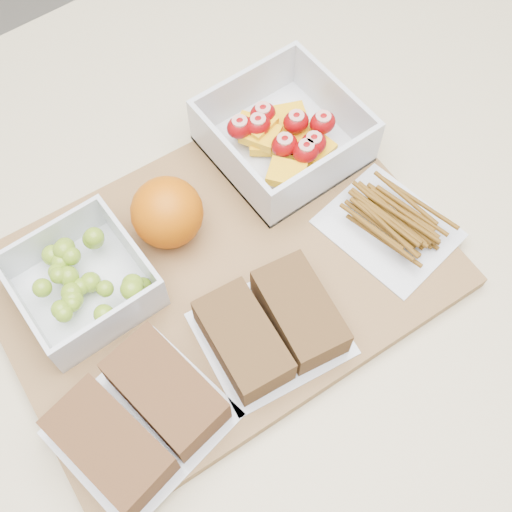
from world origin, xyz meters
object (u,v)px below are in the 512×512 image
at_px(grape_container, 83,281).
at_px(pretzel_bag, 391,222).
at_px(sandwich_bag_left, 138,418).
at_px(sandwich_bag_center, 272,326).
at_px(cutting_board, 222,273).
at_px(orange, 167,212).
at_px(fruit_container, 283,136).

xyz_separation_m(grape_container, pretzel_bag, (0.28, -0.12, -0.01)).
distance_m(sandwich_bag_left, sandwich_bag_center, 0.14).
bearing_deg(sandwich_bag_center, cutting_board, 88.86).
distance_m(cutting_board, sandwich_bag_center, 0.09).
distance_m(grape_container, sandwich_bag_center, 0.18).
xyz_separation_m(sandwich_bag_left, pretzel_bag, (0.30, 0.02, -0.01)).
bearing_deg(grape_container, sandwich_bag_left, -100.38).
bearing_deg(sandwich_bag_left, sandwich_bag_center, -0.36).
distance_m(cutting_board, orange, 0.08).
distance_m(sandwich_bag_center, pretzel_bag, 0.16).
bearing_deg(pretzel_bag, sandwich_bag_left, -176.51).
xyz_separation_m(cutting_board, sandwich_bag_left, (-0.14, -0.08, 0.03)).
distance_m(grape_container, pretzel_bag, 0.30).
relative_size(grape_container, sandwich_bag_center, 0.82).
xyz_separation_m(orange, pretzel_bag, (0.18, -0.13, -0.02)).
bearing_deg(cutting_board, sandwich_bag_center, -87.68).
bearing_deg(sandwich_bag_center, pretzel_bag, 6.77).
bearing_deg(fruit_container, sandwich_bag_center, -130.52).
relative_size(orange, pretzel_bag, 0.51).
relative_size(orange, sandwich_bag_center, 0.50).
bearing_deg(fruit_container, cutting_board, -149.93).
xyz_separation_m(cutting_board, pretzel_bag, (0.16, -0.06, 0.02)).
relative_size(grape_container, sandwich_bag_left, 0.75).
bearing_deg(sandwich_bag_center, sandwich_bag_left, 179.64).
relative_size(fruit_container, orange, 2.02).
bearing_deg(sandwich_bag_center, orange, 95.39).
height_order(cutting_board, sandwich_bag_left, sandwich_bag_left).
height_order(grape_container, fruit_container, fruit_container).
bearing_deg(fruit_container, pretzel_bag, -79.86).
bearing_deg(sandwich_bag_left, fruit_container, 29.98).
height_order(grape_container, sandwich_bag_center, grape_container).
xyz_separation_m(grape_container, fruit_container, (0.25, 0.02, 0.00)).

